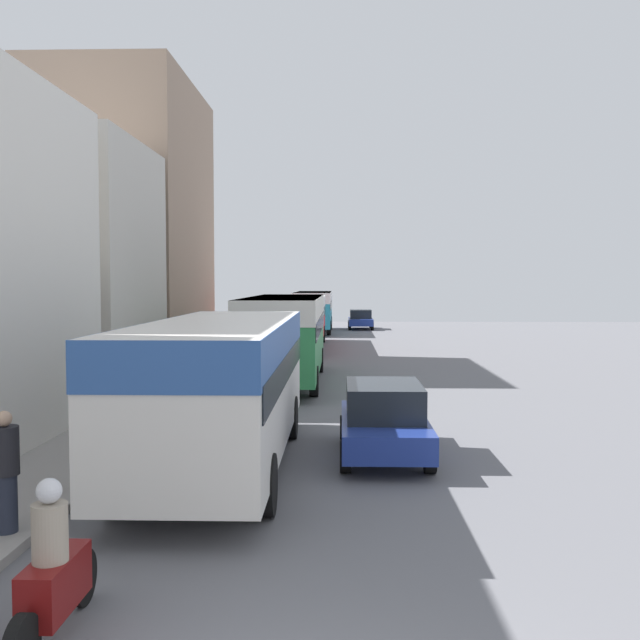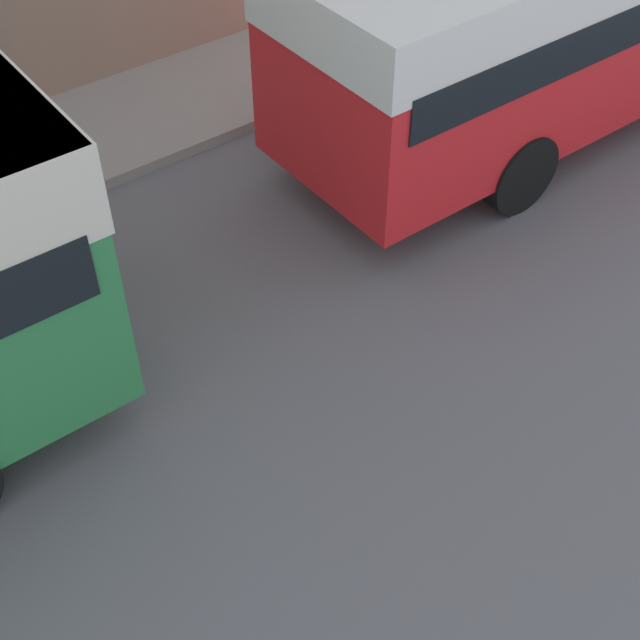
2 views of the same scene
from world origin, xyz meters
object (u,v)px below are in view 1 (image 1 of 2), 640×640
(bus_third_in_line, at_px, (301,315))
(car_far_curb, at_px, (384,419))
(pedestrian_near_curb, at_px, (5,471))
(motorcycle_behind_lead, at_px, (53,577))
(car_crossing, at_px, (361,319))
(bus_rear, at_px, (313,306))
(bus_following, at_px, (285,327))
(bus_lead, at_px, (221,373))

(bus_third_in_line, height_order, car_far_curb, bus_third_in_line)
(pedestrian_near_curb, bearing_deg, motorcycle_behind_lead, -56.68)
(car_crossing, bearing_deg, pedestrian_near_curb, -97.92)
(motorcycle_behind_lead, xyz_separation_m, pedestrian_near_curb, (-1.81, 2.75, 0.35))
(car_far_curb, bearing_deg, bus_third_in_line, 97.27)
(bus_third_in_line, relative_size, car_far_curb, 2.79)
(motorcycle_behind_lead, height_order, car_crossing, motorcycle_behind_lead)
(bus_third_in_line, xyz_separation_m, bus_rear, (0.21, 12.22, 0.07))
(bus_following, distance_m, car_far_curb, 11.35)
(bus_following, height_order, motorcycle_behind_lead, bus_following)
(bus_following, distance_m, car_crossing, 29.42)
(pedestrian_near_curb, bearing_deg, car_far_curb, 41.98)
(car_far_curb, bearing_deg, motorcycle_behind_lead, -116.21)
(car_crossing, bearing_deg, bus_lead, -95.40)
(bus_third_in_line, distance_m, car_crossing, 16.09)
(bus_following, bearing_deg, car_far_curb, -74.86)
(bus_following, distance_m, bus_third_in_line, 13.56)
(car_crossing, bearing_deg, bus_rear, -136.06)
(bus_third_in_line, distance_m, car_far_curb, 24.67)
(bus_lead, height_order, motorcycle_behind_lead, bus_lead)
(bus_lead, height_order, pedestrian_near_curb, bus_lead)
(bus_third_in_line, bearing_deg, bus_lead, -90.34)
(bus_following, height_order, car_crossing, bus_following)
(pedestrian_near_curb, bearing_deg, car_crossing, 82.08)
(bus_rear, height_order, car_crossing, bus_rear)
(bus_lead, bearing_deg, bus_following, 88.44)
(car_far_curb, xyz_separation_m, pedestrian_near_curb, (-5.67, -5.10, 0.23))
(bus_following, xyz_separation_m, car_crossing, (3.56, 29.17, -1.26))
(bus_lead, xyz_separation_m, car_far_curb, (3.27, 1.06, -1.11))
(bus_lead, height_order, bus_following, bus_following)
(bus_lead, distance_m, motorcycle_behind_lead, 6.92)
(car_crossing, relative_size, car_far_curb, 0.98)
(motorcycle_behind_lead, distance_m, car_far_curb, 8.75)
(bus_rear, bearing_deg, bus_lead, -90.55)
(car_far_curb, bearing_deg, bus_lead, -161.98)
(bus_lead, relative_size, car_far_curb, 2.23)
(bus_following, bearing_deg, bus_lead, -91.56)
(bus_following, height_order, car_far_curb, bus_following)
(car_crossing, distance_m, car_far_curb, 40.07)
(car_far_curb, height_order, pedestrian_near_curb, pedestrian_near_curb)
(bus_rear, xyz_separation_m, car_crossing, (3.52, 3.39, -1.12))
(bus_rear, relative_size, motorcycle_behind_lead, 4.30)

